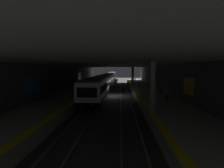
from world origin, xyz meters
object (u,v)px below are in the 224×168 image
bench_left_mid (147,82)px  person_standing_far (139,83)px  bench_right_mid (49,93)px  trash_bin (55,94)px  bench_left_near (154,85)px  person_waiting_near (80,87)px  pillar_near (153,87)px  bench_right_near (40,96)px  backpack_on_floor (161,92)px  bench_right_far (61,89)px  person_walking_mid (135,80)px  metro_train (109,79)px  suitcase_rolling (160,90)px  pillar_far (133,76)px  person_boarding (167,94)px

bench_left_mid → person_standing_far: 8.15m
bench_right_mid → trash_bin: bench_right_mid is taller
bench_left_near → person_waiting_near: bearing=119.7°
pillar_near → bench_left_mid: 26.48m
bench_left_mid → bench_right_near: 27.85m
bench_right_mid → person_standing_far: size_ratio=1.02×
person_waiting_near → backpack_on_floor: 13.24m
bench_right_far → backpack_on_floor: size_ratio=4.25×
person_waiting_near → person_walking_mid: person_waiting_near is taller
metro_train → person_walking_mid: metro_train is taller
suitcase_rolling → bench_left_near: bearing=-2.9°
pillar_far → bench_right_far: pillar_far is taller
person_standing_far → person_boarding: 14.08m
person_walking_mid → person_standing_far: (-9.18, -0.03, -0.01)m
person_boarding → suitcase_rolling: bearing=-8.8°
metro_train → bench_right_mid: bearing=166.2°
person_standing_far → suitcase_rolling: 7.32m
metro_train → bench_right_near: 28.87m
pillar_near → suitcase_rolling: pillar_near is taller
metro_train → person_walking_mid: 8.89m
trash_bin → person_boarding: bearing=-97.6°
metro_train → bench_left_mid: bearing=-119.8°
bench_left_near → person_waiting_near: person_waiting_near is taller
pillar_far → backpack_on_floor: size_ratio=11.38×
pillar_near → trash_bin: bearing=61.7°
person_standing_far → bench_right_far: bearing=119.0°
metro_train → bench_left_near: metro_train is taller
person_waiting_near → person_boarding: size_ratio=1.01×
bench_left_near → bench_left_mid: same height
suitcase_rolling → backpack_on_floor: suitcase_rolling is taller
person_boarding → backpack_on_floor: person_boarding is taller
pillar_near → bench_right_near: 13.63m
suitcase_rolling → backpack_on_floor: 0.99m
bench_left_mid → person_boarding: bearing=176.1°
pillar_near → person_walking_mid: size_ratio=2.71×
pillar_far → bench_right_near: pillar_far is taller
bench_left_mid → backpack_on_floor: bearing=178.1°
bench_left_mid → person_waiting_near: person_waiting_near is taller
bench_left_near → person_walking_mid: (9.34, 3.08, 0.39)m
bench_right_near → person_walking_mid: (23.64, -13.98, 0.39)m
bench_right_near → person_boarding: size_ratio=1.01×
pillar_far → bench_right_far: bearing=131.5°
person_walking_mid → person_standing_far: bearing=-179.8°
bench_left_near → person_boarding: bearing=174.0°
person_boarding → pillar_near: bearing=149.0°
person_boarding → person_waiting_near: bearing=64.0°
person_waiting_near → person_boarding: 13.67m
pillar_near → trash_bin: pillar_near is taller
pillar_far → trash_bin: size_ratio=5.35×
metro_train → bench_left_near: 17.54m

